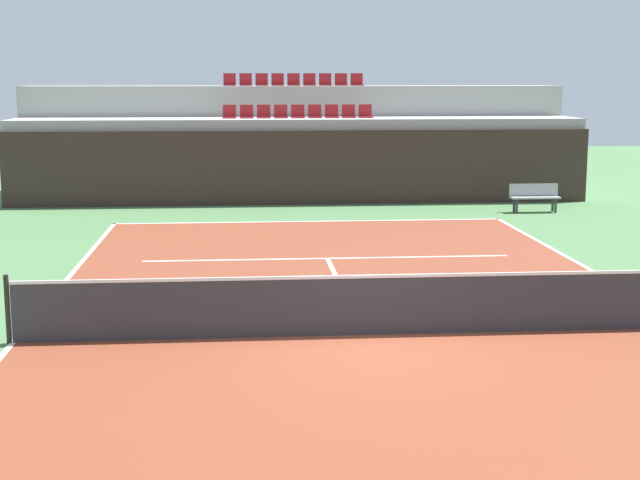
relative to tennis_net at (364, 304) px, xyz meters
The scene contains 13 objects.
ground_plane 0.51m from the tennis_net, ahead, with size 80.00×80.00×0.00m, color #477042.
court_surface 0.50m from the tennis_net, ahead, with size 11.00×24.00×0.01m, color brown.
baseline_far 11.96m from the tennis_net, 90.00° to the left, with size 11.00×0.10×0.00m, color white.
sideline_left 5.47m from the tennis_net, behind, with size 0.10×24.00×0.00m, color white.
service_line_far 6.42m from the tennis_net, 90.00° to the left, with size 8.26×0.10×0.00m, color white.
centre_service_line 3.24m from the tennis_net, 90.00° to the left, with size 0.10×6.40×0.00m, color white.
back_wall 15.71m from the tennis_net, 90.00° to the left, with size 18.74×0.30×2.38m, color #33231E.
stands_tier_lower 17.07m from the tennis_net, 90.00° to the left, with size 18.74×2.40×2.70m, color #9E9E99.
stands_tier_upper 19.50m from the tennis_net, 90.00° to the left, with size 18.74×2.40×3.74m, color #9E9E99.
seating_row_lower 17.30m from the tennis_net, 90.00° to the left, with size 4.97×0.44×0.44m.
seating_row_upper 19.83m from the tennis_net, 90.00° to the left, with size 4.97×0.44×0.44m.
tennis_net is the anchor object (origin of this frame).
player_bench 15.04m from the tennis_net, 62.51° to the left, with size 1.50×0.40×0.85m.
Camera 1 is at (-1.91, -14.36, 4.04)m, focal length 52.95 mm.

